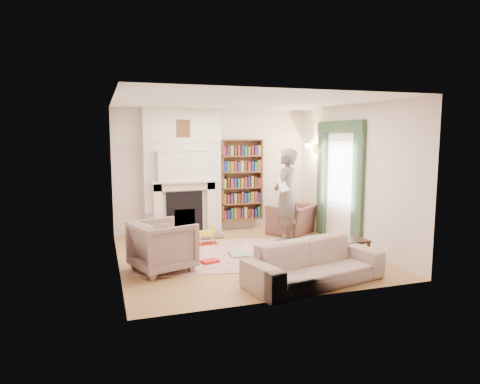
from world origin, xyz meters
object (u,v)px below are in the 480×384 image
object	(u,v)px
bookcase	(241,180)
armchair_reading	(293,219)
sofa	(314,263)
paraffin_heater	(150,226)
armchair_left	(163,246)
man_reading	(286,195)
rocking_horse	(206,235)
coffee_table	(345,252)

from	to	relation	value
bookcase	armchair_reading	xyz separation A→B (m)	(0.96, -0.77, -0.85)
sofa	paraffin_heater	distance (m)	4.16
armchair_left	man_reading	distance (m)	3.03
paraffin_heater	rocking_horse	bearing A→B (deg)	-42.07
bookcase	armchair_reading	distance (m)	1.50
coffee_table	sofa	bearing A→B (deg)	-147.89
man_reading	paraffin_heater	distance (m)	2.98
bookcase	sofa	distance (m)	4.00
armchair_left	rocking_horse	distance (m)	1.76
rocking_horse	man_reading	bearing A→B (deg)	-8.26
armchair_left	paraffin_heater	distance (m)	2.31
sofa	coffee_table	size ratio (longest dim) A/B	3.06
armchair_left	coffee_table	distance (m)	3.09
man_reading	coffee_table	world-z (taller)	man_reading
paraffin_heater	rocking_horse	xyz separation A→B (m)	(1.01, -0.92, -0.08)
bookcase	rocking_horse	distance (m)	1.92
armchair_reading	rocking_horse	world-z (taller)	armchair_reading
armchair_left	coffee_table	xyz separation A→B (m)	(3.00, -0.69, -0.19)
rocking_horse	armchair_left	bearing A→B (deg)	-129.14
bookcase	man_reading	world-z (taller)	bookcase
sofa	rocking_horse	world-z (taller)	sofa
man_reading	rocking_horse	size ratio (longest dim) A/B	4.33
armchair_left	man_reading	world-z (taller)	man_reading
bookcase	armchair_left	distance (m)	3.48
bookcase	armchair_left	bearing A→B (deg)	-130.74
coffee_table	rocking_horse	distance (m)	2.84
bookcase	armchair_left	xyz separation A→B (m)	(-2.21, -2.57, -0.76)
armchair_reading	armchair_left	world-z (taller)	armchair_left
armchair_left	rocking_horse	xyz separation A→B (m)	(1.07, 1.39, -0.22)
armchair_reading	man_reading	size ratio (longest dim) A/B	0.52
paraffin_heater	bookcase	bearing A→B (deg)	7.02
man_reading	rocking_horse	world-z (taller)	man_reading
sofa	paraffin_heater	size ratio (longest dim) A/B	3.89
armchair_left	man_reading	xyz separation A→B (m)	(2.73, 1.20, 0.56)
armchair_reading	paraffin_heater	size ratio (longest dim) A/B	1.83
bookcase	paraffin_heater	bearing A→B (deg)	-172.98
man_reading	armchair_reading	bearing A→B (deg)	-170.52
armchair_left	sofa	size ratio (longest dim) A/B	0.43
armchair_reading	paraffin_heater	bearing A→B (deg)	-46.81
sofa	man_reading	xyz separation A→B (m)	(0.66, 2.53, 0.66)
bookcase	coffee_table	size ratio (longest dim) A/B	2.64
coffee_table	rocking_horse	world-z (taller)	coffee_table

